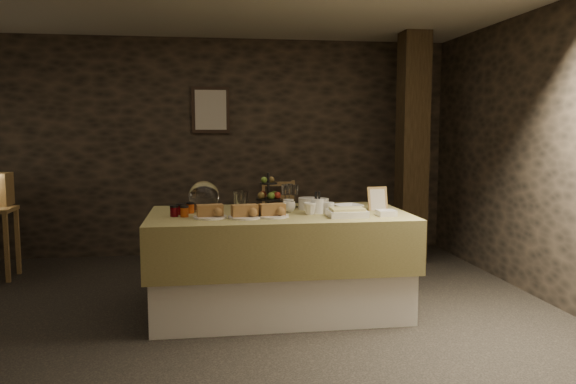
{
  "coord_description": "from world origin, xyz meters",
  "views": [
    {
      "loc": [
        -0.21,
        -4.37,
        1.52
      ],
      "look_at": [
        0.45,
        0.2,
        1.0
      ],
      "focal_mm": 35.0,
      "sensor_mm": 36.0,
      "label": 1
    }
  ],
  "objects": [
    {
      "name": "room_shell",
      "position": [
        0.0,
        0.0,
        1.56
      ],
      "size": [
        5.52,
        5.02,
        2.6
      ],
      "color": "black",
      "rests_on": "ground"
    },
    {
      "name": "jam_jars",
      "position": [
        -0.41,
        0.15,
        0.87
      ],
      "size": [
        0.18,
        0.26,
        0.07
      ],
      "color": "#50040C",
      "rests_on": "buffet_table"
    },
    {
      "name": "tart_dish",
      "position": [
        0.88,
        -0.11,
        0.87
      ],
      "size": [
        0.3,
        0.22,
        0.07
      ],
      "color": "white",
      "rests_on": "buffet_table"
    },
    {
      "name": "chair",
      "position": [
        0.64,
        2.24,
        0.4
      ],
      "size": [
        0.44,
        0.42,
        0.7
      ],
      "rotation": [
        0.0,
        0.0,
        -0.04
      ],
      "color": "brown",
      "rests_on": "ground_plane"
    },
    {
      "name": "timber_column",
      "position": [
        2.11,
        1.75,
        1.3
      ],
      "size": [
        0.3,
        0.3,
        2.6
      ],
      "primitive_type": "cube",
      "color": "black",
      "rests_on": "ground_plane"
    },
    {
      "name": "square_dish",
      "position": [
        1.2,
        -0.11,
        0.86
      ],
      "size": [
        0.14,
        0.14,
        0.04
      ],
      "primitive_type": "cube",
      "color": "white",
      "rests_on": "buffet_table"
    },
    {
      "name": "cup_b",
      "position": [
        0.61,
        0.04,
        0.89
      ],
      "size": [
        0.11,
        0.11,
        0.1
      ],
      "primitive_type": "imported",
      "rotation": [
        0.0,
        0.0,
        -0.04
      ],
      "color": "white",
      "rests_on": "buffet_table"
    },
    {
      "name": "bread_platter_right",
      "position": [
        0.29,
        -0.04,
        0.88
      ],
      "size": [
        0.26,
        0.26,
        0.11
      ],
      "color": "white",
      "rests_on": "buffet_table"
    },
    {
      "name": "framed_picture",
      "position": [
        -0.15,
        2.47,
        1.75
      ],
      "size": [
        0.45,
        0.04,
        0.55
      ],
      "color": "black",
      "rests_on": "room_shell"
    },
    {
      "name": "ground_plane",
      "position": [
        0.0,
        0.0,
        0.0
      ],
      "size": [
        5.5,
        5.0,
        0.01
      ],
      "primitive_type": "cube",
      "color": "black",
      "rests_on": "ground"
    },
    {
      "name": "fruit_stand",
      "position": [
        0.32,
        0.43,
        0.96
      ],
      "size": [
        0.22,
        0.22,
        0.31
      ],
      "rotation": [
        0.0,
        0.0,
        -0.41
      ],
      "color": "black",
      "rests_on": "buffet_table"
    },
    {
      "name": "bowl",
      "position": [
        0.97,
        0.18,
        0.87
      ],
      "size": [
        0.28,
        0.28,
        0.06
      ],
      "primitive_type": "imported",
      "rotation": [
        0.0,
        0.0,
        0.25
      ],
      "color": "white",
      "rests_on": "buffet_table"
    },
    {
      "name": "storage_jar_b",
      "position": [
        0.1,
        0.53,
        0.91
      ],
      "size": [
        0.09,
        0.09,
        0.14
      ],
      "primitive_type": "cylinder",
      "color": "white",
      "rests_on": "buffet_table"
    },
    {
      "name": "cake_dome",
      "position": [
        -0.24,
        0.41,
        0.94
      ],
      "size": [
        0.26,
        0.26,
        0.26
      ],
      "color": "brown",
      "rests_on": "buffet_table"
    },
    {
      "name": "bread_platter_left",
      "position": [
        -0.19,
        -0.02,
        0.88
      ],
      "size": [
        0.26,
        0.26,
        0.11
      ],
      "color": "white",
      "rests_on": "buffet_table"
    },
    {
      "name": "cutlery_holder",
      "position": [
        0.68,
        0.09,
        0.9
      ],
      "size": [
        0.1,
        0.1,
        0.12
      ],
      "primitive_type": "cylinder",
      "color": "white",
      "rests_on": "buffet_table"
    },
    {
      "name": "menu_frame",
      "position": [
        1.23,
        0.2,
        0.93
      ],
      "size": [
        0.17,
        0.08,
        0.22
      ],
      "primitive_type": "cube",
      "rotation": [
        -0.24,
        0.0,
        0.05
      ],
      "color": "brown",
      "rests_on": "buffet_table"
    },
    {
      "name": "mug_d",
      "position": [
        0.78,
        0.08,
        0.88
      ],
      "size": [
        0.08,
        0.08,
        0.09
      ],
      "primitive_type": "cylinder",
      "color": "white",
      "rests_on": "buffet_table"
    },
    {
      "name": "buffet_table",
      "position": [
        0.37,
        0.18,
        0.48
      ],
      "size": [
        2.11,
        1.12,
        0.84
      ],
      "color": "white",
      "rests_on": "ground_plane"
    },
    {
      "name": "cup_a",
      "position": [
        0.46,
        0.2,
        0.88
      ],
      "size": [
        0.11,
        0.11,
        0.09
      ],
      "primitive_type": "imported",
      "rotation": [
        0.0,
        0.0,
        0.02
      ],
      "color": "white",
      "rests_on": "buffet_table"
    },
    {
      "name": "mug_c",
      "position": [
        0.47,
        0.29,
        0.88
      ],
      "size": [
        0.09,
        0.09,
        0.09
      ],
      "primitive_type": "cylinder",
      "color": "white",
      "rests_on": "buffet_table"
    },
    {
      "name": "plate_stack_a",
      "position": [
        0.66,
        0.33,
        0.89
      ],
      "size": [
        0.19,
        0.19,
        0.1
      ],
      "primitive_type": "cylinder",
      "color": "white",
      "rests_on": "buffet_table"
    },
    {
      "name": "bread_platter_center",
      "position": [
        0.08,
        -0.06,
        0.88
      ],
      "size": [
        0.26,
        0.26,
        0.11
      ],
      "color": "white",
      "rests_on": "buffet_table"
    },
    {
      "name": "plate_stack_b",
      "position": [
        0.74,
        0.39,
        0.88
      ],
      "size": [
        0.2,
        0.2,
        0.08
      ],
      "primitive_type": "cylinder",
      "color": "white",
      "rests_on": "buffet_table"
    },
    {
      "name": "storage_jar_a",
      "position": [
        0.07,
        0.49,
        0.92
      ],
      "size": [
        0.1,
        0.1,
        0.16
      ],
      "primitive_type": "cylinder",
      "color": "white",
      "rests_on": "buffet_table"
    }
  ]
}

